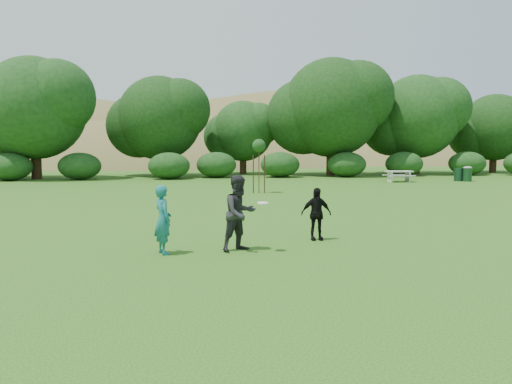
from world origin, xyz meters
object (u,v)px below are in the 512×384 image
player_teal (163,220)px  sapling (259,147)px  trash_can_lidded (467,174)px  player_black (316,214)px  picnic_table (399,174)px  player_grey (240,213)px  trash_can_near (458,175)px

player_teal → sapling: 15.04m
sapling → trash_can_lidded: 16.88m
player_teal → sapling: bearing=-39.8°
player_black → picnic_table: (11.19, 19.52, -0.19)m
player_teal → trash_can_lidded: (20.09, 20.38, -0.27)m
player_grey → sapling: sapling is taller
trash_can_near → sapling: 16.66m
player_black → player_grey: bearing=-154.8°
player_teal → picnic_table: size_ratio=0.90×
picnic_table → trash_can_lidded: bearing=-3.3°
player_teal → player_grey: player_grey is taller
player_grey → player_black: (2.18, 1.04, -0.21)m
player_black → sapling: 13.24m
picnic_table → trash_can_lidded: (4.90, -0.29, 0.02)m
player_black → trash_can_near: player_black is taller
player_teal → trash_can_lidded: 28.62m
trash_can_lidded → player_teal: bearing=-134.6°
trash_can_near → sapling: sapling is taller
trash_can_lidded → picnic_table: bearing=176.7°
player_grey → player_black: size_ratio=1.29×
player_grey → trash_can_near: (17.85, 20.69, -0.46)m
trash_can_near → picnic_table: 4.48m
player_black → trash_can_near: bearing=51.2°
trash_can_near → sapling: bearing=-156.8°
player_grey → picnic_table: size_ratio=1.02×
sapling → picnic_table: size_ratio=1.58×
trash_can_lidded → sapling: bearing=-158.6°
player_teal → picnic_table: (15.19, 20.67, -0.29)m
player_black → picnic_table: 22.51m
player_teal → sapling: sapling is taller
sapling → player_grey: bearing=-100.6°
player_teal → sapling: size_ratio=0.57×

